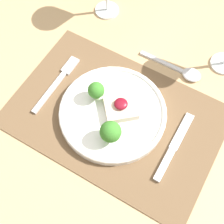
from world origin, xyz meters
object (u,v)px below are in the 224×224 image
(fork, at_px, (59,80))
(spoon, at_px, (184,72))
(knife, at_px, (172,151))
(dinner_plate, at_px, (112,113))

(fork, relative_size, spoon, 1.08)
(fork, distance_m, spoon, 0.32)
(fork, relative_size, knife, 1.00)
(fork, xyz_separation_m, knife, (0.32, -0.03, -0.00))
(fork, bearing_deg, dinner_plate, -6.04)
(knife, xyz_separation_m, spoon, (-0.06, 0.21, -0.00))
(fork, height_order, knife, knife)
(knife, bearing_deg, spoon, 107.96)
(dinner_plate, distance_m, knife, 0.16)
(knife, bearing_deg, dinner_plate, 178.48)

